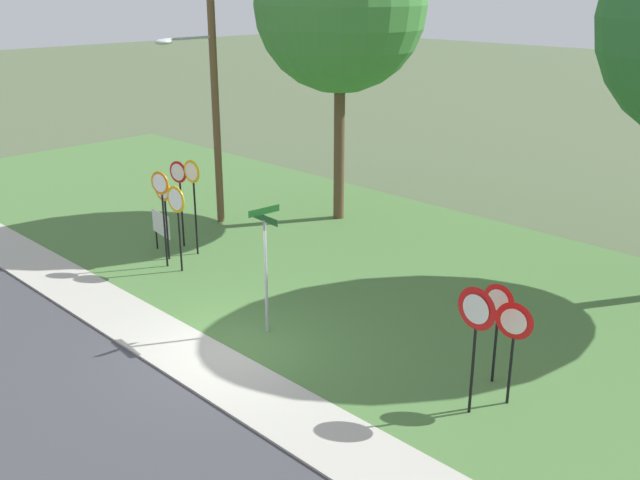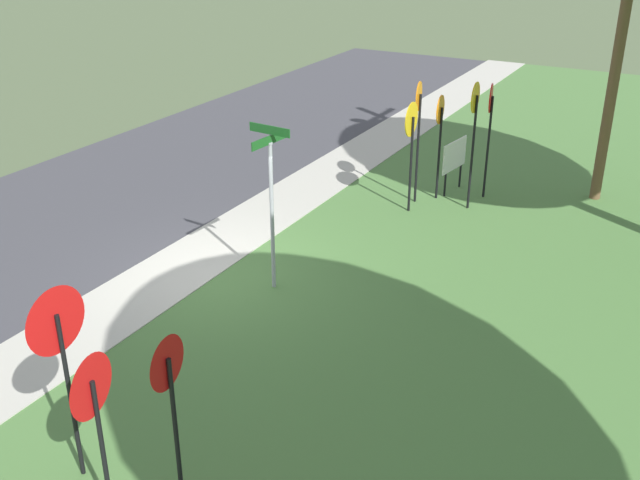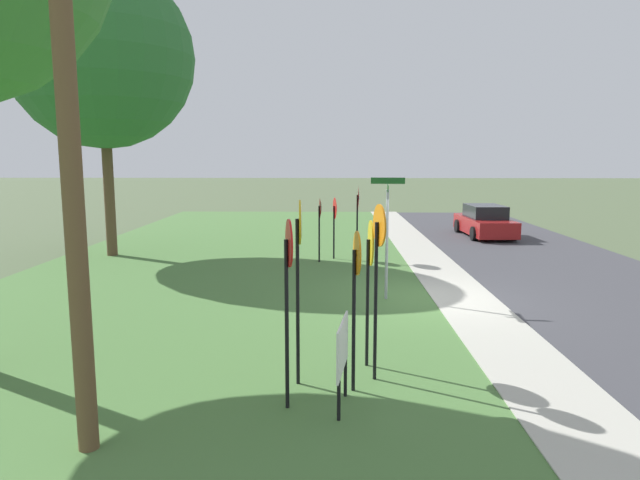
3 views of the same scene
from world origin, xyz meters
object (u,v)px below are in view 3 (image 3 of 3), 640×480
object	(u,v)px
stop_sign_far_left	(299,253)
yield_sign_near_left	(320,215)
yield_sign_near_right	(358,204)
oak_tree_right	(102,57)
stop_sign_near_right	(370,261)
stop_sign_far_center	(288,274)
stop_sign_near_left	(356,277)
street_name_post	(387,228)
stop_sign_far_right	(378,255)
parked_sedan_distant	(485,222)
utility_pole	(77,60)
notice_board	(342,350)
yield_sign_far_left	(335,214)

from	to	relation	value
stop_sign_far_left	yield_sign_near_left	bearing A→B (deg)	-4.31
yield_sign_near_right	oak_tree_right	bearing A→B (deg)	86.71
stop_sign_near_right	stop_sign_far_center	world-z (taller)	stop_sign_far_center
stop_sign_near_left	street_name_post	xyz separation A→B (m)	(5.53, -0.99, 0.04)
stop_sign_far_left	stop_sign_far_right	distance (m)	1.22
parked_sedan_distant	stop_sign_far_right	bearing A→B (deg)	157.71
utility_pole	yield_sign_near_left	bearing A→B (deg)	-11.15
stop_sign_far_left	stop_sign_far_center	world-z (taller)	stop_sign_far_left
oak_tree_right	notice_board	bearing A→B (deg)	-146.79
yield_sign_near_left	street_name_post	size ratio (longest dim) A/B	0.71
stop_sign_near_right	yield_sign_near_left	bearing A→B (deg)	3.80
stop_sign_far_left	oak_tree_right	world-z (taller)	oak_tree_right
yield_sign_near_right	yield_sign_far_left	bearing A→B (deg)	69.04
stop_sign_far_left	stop_sign_far_center	size ratio (longest dim) A/B	1.07
yield_sign_far_left	stop_sign_near_left	bearing A→B (deg)	171.43
yield_sign_near_left	yield_sign_far_left	world-z (taller)	yield_sign_near_left
yield_sign_near_left	stop_sign_far_right	bearing A→B (deg)	-179.38
yield_sign_near_right	yield_sign_near_left	bearing A→B (deg)	105.87
street_name_post	oak_tree_right	size ratio (longest dim) A/B	0.30
stop_sign_far_left	yield_sign_near_right	world-z (taller)	stop_sign_far_left
stop_sign_far_center	utility_pole	xyz separation A→B (m)	(-1.16, 2.19, 2.61)
yield_sign_near_left	yield_sign_far_left	size ratio (longest dim) A/B	1.01
stop_sign_far_right	yield_sign_near_left	world-z (taller)	stop_sign_far_right
yield_sign_near_left	yield_sign_far_left	distance (m)	0.81
yield_sign_near_left	stop_sign_far_left	bearing A→B (deg)	173.78
stop_sign_near_right	stop_sign_far_right	distance (m)	0.63
stop_sign_far_right	yield_sign_far_left	distance (m)	10.64
yield_sign_near_right	parked_sedan_distant	xyz separation A→B (m)	(6.20, -5.91, -1.30)
stop_sign_near_left	stop_sign_far_center	distance (m)	1.13
street_name_post	stop_sign_near_left	bearing A→B (deg)	174.68
yield_sign_far_left	utility_pole	distance (m)	13.47
stop_sign_far_left	street_name_post	bearing A→B (deg)	-22.82
yield_sign_near_left	street_name_post	world-z (taller)	street_name_post
yield_sign_near_right	street_name_post	size ratio (longest dim) A/B	0.85
yield_sign_near_left	oak_tree_right	distance (m)	9.19
notice_board	stop_sign_far_right	bearing A→B (deg)	-20.38
stop_sign_far_right	stop_sign_far_center	bearing A→B (deg)	117.65
stop_sign_near_left	notice_board	size ratio (longest dim) A/B	1.94
stop_sign_near_right	stop_sign_far_left	world-z (taller)	stop_sign_far_left
stop_sign_far_center	stop_sign_near_right	bearing A→B (deg)	-47.89
stop_sign_near_right	stop_sign_far_right	xyz separation A→B (m)	(-0.59, -0.08, 0.19)
notice_board	parked_sedan_distant	xyz separation A→B (m)	(17.51, -6.65, -0.23)
stop_sign_far_center	oak_tree_right	bearing A→B (deg)	19.34
yield_sign_near_right	utility_pole	size ratio (longest dim) A/B	0.30
yield_sign_near_left	parked_sedan_distant	bearing A→B (deg)	-53.41
stop_sign_near_right	stop_sign_far_center	size ratio (longest dim) A/B	0.93
yield_sign_far_left	street_name_post	size ratio (longest dim) A/B	0.71
yield_sign_near_right	parked_sedan_distant	distance (m)	8.67
stop_sign_far_center	notice_board	size ratio (longest dim) A/B	2.13
yield_sign_far_left	notice_board	distance (m)	11.67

